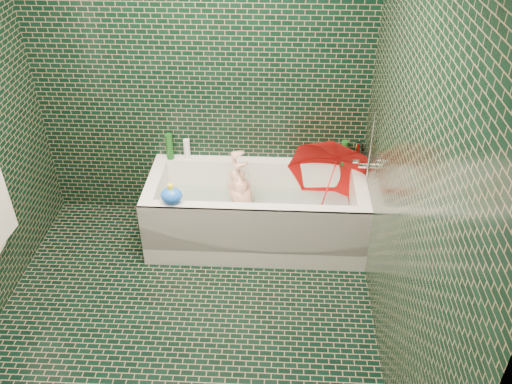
{
  "coord_description": "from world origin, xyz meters",
  "views": [
    {
      "loc": [
        0.62,
        -2.44,
        2.87
      ],
      "look_at": [
        0.46,
        0.82,
        0.59
      ],
      "focal_mm": 38.0,
      "sensor_mm": 36.0,
      "label": 1
    }
  ],
  "objects_px": {
    "bathtub": "(256,218)",
    "umbrella": "(329,184)",
    "rubber_duck": "(333,156)",
    "bath_toy": "(171,195)",
    "child": "(245,207)"
  },
  "relations": [
    {
      "from": "bathtub",
      "to": "umbrella",
      "type": "height_order",
      "value": "umbrella"
    },
    {
      "from": "bathtub",
      "to": "rubber_duck",
      "type": "bearing_deg",
      "value": 30.45
    },
    {
      "from": "bathtub",
      "to": "rubber_duck",
      "type": "relative_size",
      "value": 14.89
    },
    {
      "from": "rubber_duck",
      "to": "bathtub",
      "type": "bearing_deg",
      "value": -145.64
    },
    {
      "from": "bathtub",
      "to": "rubber_duck",
      "type": "distance_m",
      "value": 0.8
    },
    {
      "from": "bathtub",
      "to": "umbrella",
      "type": "distance_m",
      "value": 0.65
    },
    {
      "from": "umbrella",
      "to": "bath_toy",
      "type": "distance_m",
      "value": 1.21
    },
    {
      "from": "child",
      "to": "bath_toy",
      "type": "height_order",
      "value": "bath_toy"
    },
    {
      "from": "child",
      "to": "rubber_duck",
      "type": "distance_m",
      "value": 0.83
    },
    {
      "from": "rubber_duck",
      "to": "bath_toy",
      "type": "distance_m",
      "value": 1.37
    },
    {
      "from": "bathtub",
      "to": "bath_toy",
      "type": "height_order",
      "value": "bath_toy"
    },
    {
      "from": "child",
      "to": "umbrella",
      "type": "distance_m",
      "value": 0.69
    },
    {
      "from": "bathtub",
      "to": "child",
      "type": "xyz_separation_m",
      "value": [
        -0.09,
        0.01,
        0.1
      ]
    },
    {
      "from": "umbrella",
      "to": "bath_toy",
      "type": "xyz_separation_m",
      "value": [
        -1.16,
        -0.33,
        0.09
      ]
    },
    {
      "from": "child",
      "to": "bath_toy",
      "type": "relative_size",
      "value": 5.28
    }
  ]
}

